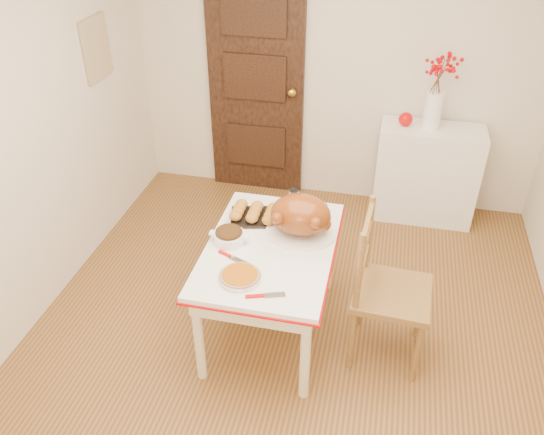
% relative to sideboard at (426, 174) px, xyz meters
% --- Properties ---
extents(floor, '(3.50, 4.00, 0.00)m').
position_rel_sideboard_xyz_m(floor, '(-0.84, -1.78, -0.42)').
color(floor, '#54351E').
rests_on(floor, ground).
extents(wall_back, '(3.50, 0.00, 2.50)m').
position_rel_sideboard_xyz_m(wall_back, '(-0.84, 0.22, 0.83)').
color(wall_back, beige).
rests_on(wall_back, ground).
extents(wall_left, '(0.00, 4.00, 2.50)m').
position_rel_sideboard_xyz_m(wall_left, '(-2.59, -1.78, 0.83)').
color(wall_left, beige).
rests_on(wall_left, ground).
extents(door_back, '(0.85, 0.06, 2.06)m').
position_rel_sideboard_xyz_m(door_back, '(-1.54, 0.19, 0.61)').
color(door_back, black).
rests_on(door_back, ground).
extents(photo_board, '(0.03, 0.35, 0.45)m').
position_rel_sideboard_xyz_m(photo_board, '(-2.57, -0.58, 1.08)').
color(photo_board, '#C4BA7F').
rests_on(photo_board, ground).
extents(sideboard, '(0.85, 0.38, 0.85)m').
position_rel_sideboard_xyz_m(sideboard, '(0.00, 0.00, 0.00)').
color(sideboard, white).
rests_on(sideboard, floor).
extents(kitchen_table, '(0.80, 1.17, 0.70)m').
position_rel_sideboard_xyz_m(kitchen_table, '(-0.99, -1.66, -0.07)').
color(kitchen_table, white).
rests_on(kitchen_table, floor).
extents(chair_oak, '(0.48, 0.48, 1.03)m').
position_rel_sideboard_xyz_m(chair_oak, '(-0.22, -1.69, 0.09)').
color(chair_oak, olive).
rests_on(chair_oak, floor).
extents(berry_vase, '(0.33, 0.33, 0.63)m').
position_rel_sideboard_xyz_m(berry_vase, '(-0.03, 0.00, 0.74)').
color(berry_vase, white).
rests_on(berry_vase, sideboard).
extents(apple, '(0.11, 0.11, 0.11)m').
position_rel_sideboard_xyz_m(apple, '(-0.24, 0.00, 0.48)').
color(apple, '#BA0706').
rests_on(apple, sideboard).
extents(turkey_platter, '(0.48, 0.40, 0.28)m').
position_rel_sideboard_xyz_m(turkey_platter, '(-0.83, -1.50, 0.41)').
color(turkey_platter, brown).
rests_on(turkey_platter, kitchen_table).
extents(pumpkin_pie, '(0.31, 0.31, 0.05)m').
position_rel_sideboard_xyz_m(pumpkin_pie, '(-1.09, -2.00, 0.30)').
color(pumpkin_pie, '#9B500A').
rests_on(pumpkin_pie, kitchen_table).
extents(stuffing_dish, '(0.28, 0.23, 0.10)m').
position_rel_sideboard_xyz_m(stuffing_dish, '(-1.25, -1.67, 0.32)').
color(stuffing_dish, '#4C2A11').
rests_on(stuffing_dish, kitchen_table).
extents(rolls_tray, '(0.36, 0.31, 0.08)m').
position_rel_sideboard_xyz_m(rolls_tray, '(-1.16, -1.38, 0.32)').
color(rolls_tray, '#AF6820').
rests_on(rolls_tray, kitchen_table).
extents(pie_server, '(0.23, 0.13, 0.01)m').
position_rel_sideboard_xyz_m(pie_server, '(-0.92, -2.11, 0.28)').
color(pie_server, silver).
rests_on(pie_server, kitchen_table).
extents(carving_knife, '(0.25, 0.16, 0.01)m').
position_rel_sideboard_xyz_m(carving_knife, '(-1.17, -1.83, 0.28)').
color(carving_knife, silver).
rests_on(carving_knife, kitchen_table).
extents(drinking_glass, '(0.09, 0.09, 0.12)m').
position_rel_sideboard_xyz_m(drinking_glass, '(-0.94, -1.16, 0.33)').
color(drinking_glass, white).
rests_on(drinking_glass, kitchen_table).
extents(shaker_pair, '(0.11, 0.07, 0.10)m').
position_rel_sideboard_xyz_m(shaker_pair, '(-0.74, -1.26, 0.32)').
color(shaker_pair, white).
rests_on(shaker_pair, kitchen_table).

